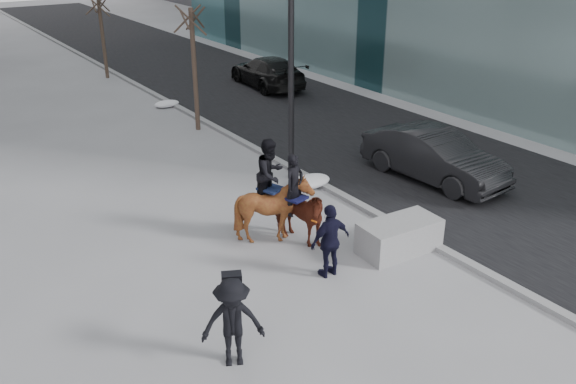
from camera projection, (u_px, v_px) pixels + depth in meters
ground at (317, 268)px, 14.22m from camera, size 120.00×120.00×0.00m
road at (308, 116)px, 25.38m from camera, size 8.00×90.00×0.01m
curb at (224, 132)px, 23.30m from camera, size 0.25×90.00×0.12m
planter at (399, 236)px, 14.80m from camera, size 2.04×1.10×0.80m
car_near at (434, 156)px, 18.82m from camera, size 2.04×4.89×1.57m
car_far at (267, 72)px, 29.68m from camera, size 2.53×5.26×1.48m
tree_near at (194, 64)px, 22.72m from camera, size 1.20×1.20×5.10m
tree_far at (102, 34)px, 30.80m from camera, size 1.20×1.20×4.45m
mounted_left at (297, 211)px, 15.04m from camera, size 1.24×1.92×2.29m
mounted_right at (273, 201)px, 15.09m from camera, size 1.84×1.95×2.65m
feeder at (330, 241)px, 13.59m from camera, size 1.03×0.86×1.75m
camera_crew at (233, 322)px, 10.80m from camera, size 1.30×1.08×1.75m
lamppost at (292, 15)px, 17.17m from camera, size 0.25×1.00×9.09m
snow_piles at (245, 146)px, 21.49m from camera, size 1.34×11.43×0.34m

